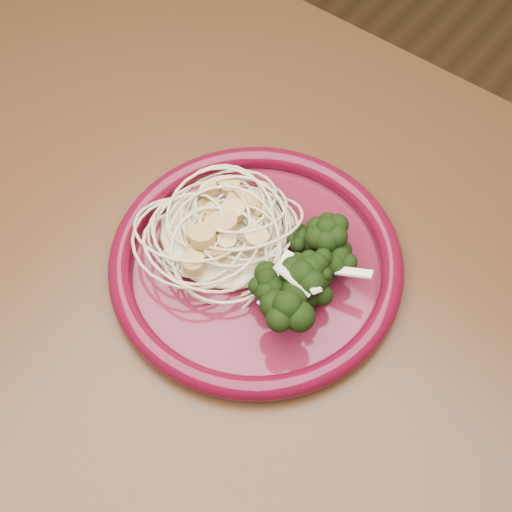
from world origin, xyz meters
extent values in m
cube|color=#472814|center=(0.00, 0.00, 0.73)|extent=(1.20, 0.80, 0.04)
cylinder|color=#472814|center=(-0.55, 0.35, 0.35)|extent=(0.06, 0.06, 0.71)
cylinder|color=#54101F|center=(-0.04, 0.07, 0.75)|extent=(0.28, 0.28, 0.01)
torus|color=#540618|center=(-0.04, 0.07, 0.76)|extent=(0.28, 0.28, 0.02)
ellipsoid|color=beige|center=(-0.08, 0.07, 0.77)|extent=(0.13, 0.12, 0.03)
ellipsoid|color=black|center=(0.01, 0.07, 0.78)|extent=(0.09, 0.14, 0.05)
camera|label=1|loc=(0.17, -0.20, 1.30)|focal=50.00mm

